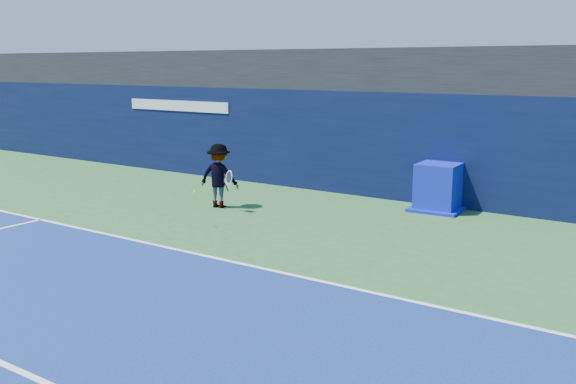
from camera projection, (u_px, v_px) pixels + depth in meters
name	position (u px, v px, depth m)	size (l,w,h in m)	color
ground	(67.00, 297.00, 10.56)	(80.00, 80.00, 0.00)	#2C612E
baseline	(192.00, 253.00, 12.99)	(24.00, 0.10, 0.01)	white
stadium_band	(383.00, 69.00, 19.17)	(36.00, 3.00, 1.20)	black
back_wall_assembly	(365.00, 143.00, 18.77)	(36.00, 1.03, 3.00)	black
equipment_cart	(438.00, 189.00, 16.71)	(1.36, 1.36, 1.24)	#0D17B9
tennis_player	(219.00, 176.00, 17.00)	(1.35, 0.84, 1.70)	white
tennis_ball	(194.00, 192.00, 14.87)	(0.07, 0.07, 0.07)	#D8E719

